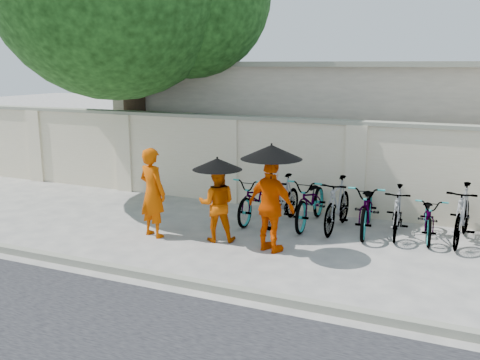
% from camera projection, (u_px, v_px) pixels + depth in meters
% --- Properties ---
extents(ground, '(80.00, 80.00, 0.00)m').
position_uv_depth(ground, '(208.00, 247.00, 9.75)').
color(ground, '#B5AFA4').
extents(kerb, '(40.00, 0.16, 0.12)m').
position_uv_depth(kerb, '(158.00, 277.00, 8.22)').
color(kerb, gray).
rests_on(kerb, ground).
extents(compound_wall, '(20.00, 0.30, 2.00)m').
position_uv_depth(compound_wall, '(312.00, 167.00, 12.00)').
color(compound_wall, beige).
rests_on(compound_wall, ground).
extents(building_behind, '(14.00, 6.00, 3.20)m').
position_uv_depth(building_behind, '(386.00, 125.00, 14.87)').
color(building_behind, beige).
rests_on(building_behind, ground).
extents(monk_left, '(0.72, 0.58, 1.73)m').
position_uv_depth(monk_left, '(152.00, 193.00, 10.19)').
color(monk_left, '#C24500').
rests_on(monk_left, ground).
extents(monk_center, '(0.85, 0.76, 1.43)m').
position_uv_depth(monk_center, '(217.00, 204.00, 9.95)').
color(monk_center, '#C54901').
rests_on(monk_center, ground).
extents(parasol_center, '(0.92, 0.92, 0.78)m').
position_uv_depth(parasol_center, '(217.00, 164.00, 9.69)').
color(parasol_center, black).
rests_on(parasol_center, ground).
extents(monk_right, '(1.05, 0.69, 1.66)m').
position_uv_depth(monk_right, '(271.00, 206.00, 9.34)').
color(monk_right, '#DA4500').
rests_on(monk_right, ground).
extents(parasol_right, '(1.06, 1.06, 0.99)m').
position_uv_depth(parasol_right, '(271.00, 152.00, 9.05)').
color(parasol_right, black).
rests_on(parasol_right, ground).
extents(bike_0, '(0.67, 1.86, 0.97)m').
position_uv_depth(bike_0, '(257.00, 198.00, 11.32)').
color(bike_0, '#9193A0').
rests_on(bike_0, ground).
extents(bike_1, '(0.62, 1.72, 1.02)m').
position_uv_depth(bike_1, '(282.00, 200.00, 11.06)').
color(bike_1, '#9193A0').
rests_on(bike_1, ground).
extents(bike_2, '(0.72, 1.98, 1.03)m').
position_uv_depth(bike_2, '(311.00, 201.00, 10.95)').
color(bike_2, '#9193A0').
rests_on(bike_2, ground).
extents(bike_3, '(0.55, 1.78, 1.06)m').
position_uv_depth(bike_3, '(337.00, 204.00, 10.63)').
color(bike_3, '#9193A0').
rests_on(bike_3, ground).
extents(bike_4, '(0.87, 1.99, 1.02)m').
position_uv_depth(bike_4, '(368.00, 207.00, 10.50)').
color(bike_4, '#9193A0').
rests_on(bike_4, ground).
extents(bike_5, '(0.57, 1.64, 0.97)m').
position_uv_depth(bike_5, '(398.00, 212.00, 10.27)').
color(bike_5, '#9193A0').
rests_on(bike_5, ground).
extents(bike_6, '(0.77, 1.69, 0.86)m').
position_uv_depth(bike_6, '(429.00, 217.00, 10.12)').
color(bike_6, '#9193A0').
rests_on(bike_6, ground).
extents(bike_7, '(0.69, 1.86, 1.09)m').
position_uv_depth(bike_7, '(462.00, 214.00, 9.87)').
color(bike_7, '#9193A0').
rests_on(bike_7, ground).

